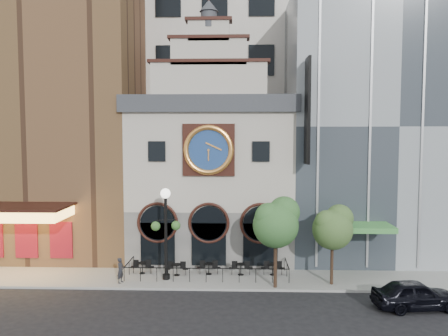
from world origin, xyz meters
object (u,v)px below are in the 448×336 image
at_px(bistro_1, 177,269).
at_px(pedestrian, 121,270).
at_px(bistro_3, 241,268).
at_px(bistro_2, 209,268).
at_px(bistro_4, 273,268).
at_px(lamppost, 166,223).
at_px(bistro_0, 142,267).
at_px(tree_left, 276,221).
at_px(car_right, 416,295).
at_px(tree_right, 333,226).

relative_size(bistro_1, pedestrian, 0.97).
bearing_deg(bistro_3, bistro_2, 178.44).
distance_m(bistro_4, pedestrian, 10.03).
bearing_deg(lamppost, bistro_2, 10.57).
distance_m(bistro_1, bistro_2, 2.15).
bearing_deg(bistro_3, bistro_0, 179.34).
relative_size(bistro_0, bistro_2, 1.00).
height_order(pedestrian, tree_left, tree_left).
height_order(bistro_0, car_right, car_right).
bearing_deg(lamppost, tree_right, -14.25).
bearing_deg(tree_left, bistro_3, 133.54).
xyz_separation_m(car_right, tree_left, (-7.43, 2.82, 3.48)).
bearing_deg(bistro_1, bistro_0, 172.82).
bearing_deg(bistro_4, bistro_0, 179.97).
distance_m(bistro_3, tree_left, 4.84).
xyz_separation_m(bistro_0, pedestrian, (-0.96, -1.90, 0.35)).
distance_m(bistro_0, lamppost, 3.88).
height_order(bistro_2, tree_right, tree_right).
height_order(bistro_1, bistro_4, same).
bearing_deg(bistro_1, bistro_3, 3.02).
bearing_deg(bistro_2, tree_right, -11.82).
bearing_deg(lamppost, car_right, -26.87).
xyz_separation_m(bistro_0, bistro_2, (4.55, -0.02, 0.00)).
bearing_deg(lamppost, pedestrian, -175.09).
relative_size(bistro_0, bistro_3, 1.00).
height_order(bistro_1, car_right, car_right).
height_order(bistro_1, lamppost, lamppost).
distance_m(bistro_0, bistro_4, 8.88).
height_order(bistro_3, tree_right, tree_right).
xyz_separation_m(bistro_3, bistro_4, (2.16, 0.07, 0.00)).
distance_m(car_right, tree_right, 6.01).
relative_size(bistro_3, tree_right, 0.31).
bearing_deg(bistro_4, car_right, -34.84).
relative_size(car_right, tree_left, 0.83).
distance_m(lamppost, tree_left, 7.18).
bearing_deg(pedestrian, bistro_3, -60.04).
distance_m(bistro_2, tree_right, 8.74).
bearing_deg(bistro_1, tree_right, -7.78).
distance_m(bistro_4, car_right, 9.06).
relative_size(bistro_4, pedestrian, 0.97).
relative_size(car_right, tree_right, 0.93).
bearing_deg(bistro_2, lamppost, -158.29).
bearing_deg(bistro_4, bistro_3, -178.09).
distance_m(bistro_3, tree_right, 6.81).
xyz_separation_m(bistro_3, pedestrian, (-7.68, -1.83, 0.35)).
distance_m(bistro_0, tree_left, 9.90).
height_order(bistro_1, bistro_2, same).
bearing_deg(bistro_0, bistro_2, -0.23).
bearing_deg(pedestrian, lamppost, -57.37).
bearing_deg(bistro_4, bistro_2, -179.83).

